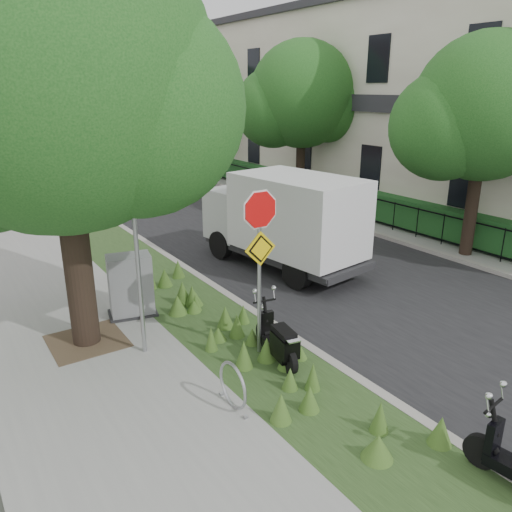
{
  "coord_description": "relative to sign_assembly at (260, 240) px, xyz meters",
  "views": [
    {
      "loc": [
        -6.08,
        -6.32,
        4.86
      ],
      "look_at": [
        -0.27,
        2.41,
        1.3
      ],
      "focal_mm": 35.0,
      "sensor_mm": 36.0,
      "label": 1
    }
  ],
  "objects": [
    {
      "name": "street_tree_main",
      "position": [
        -2.68,
        2.28,
        2.48
      ],
      "size": [
        6.21,
        5.54,
        7.66
      ],
      "color": "black",
      "rests_on": "ground"
    },
    {
      "name": "kerb_near",
      "position": [
        0.9,
        9.42,
        -2.26
      ],
      "size": [
        0.2,
        60.0,
        0.13
      ],
      "primitive_type": "cube",
      "color": "#9E9991",
      "rests_on": "ground"
    },
    {
      "name": "bike_hoop",
      "position": [
        -1.3,
        -1.18,
        -1.83
      ],
      "size": [
        0.06,
        0.78,
        0.77
      ],
      "color": "#A5A8AD",
      "rests_on": "ground"
    },
    {
      "name": "terrace_houses",
      "position": [
        12.89,
        9.42,
        1.83
      ],
      "size": [
        7.4,
        26.4,
        8.2
      ],
      "color": "beige",
      "rests_on": "ground"
    },
    {
      "name": "sign_assembly",
      "position": [
        0.0,
        0.0,
        0.0
      ],
      "size": [
        0.94,
        0.08,
        3.22
      ],
      "color": "#A5A8AD",
      "rests_on": "ground"
    },
    {
      "name": "box_truck",
      "position": [
        3.37,
        3.76,
        -0.85
      ],
      "size": [
        2.59,
        5.21,
        2.26
      ],
      "color": "#262628",
      "rests_on": "ground"
    },
    {
      "name": "verge",
      "position": [
        -0.1,
        9.42,
        -2.27
      ],
      "size": [
        2.0,
        60.0,
        0.12
      ],
      "primitive_type": "cube",
      "color": "#283F1B",
      "rests_on": "ground"
    },
    {
      "name": "scooter_near",
      "position": [
        0.08,
        -0.53,
        -1.85
      ],
      "size": [
        0.48,
        1.54,
        0.74
      ],
      "color": "black",
      "rests_on": "ground"
    },
    {
      "name": "ground",
      "position": [
        1.4,
        -0.58,
        -2.33
      ],
      "size": [
        120.0,
        120.0,
        0.0
      ],
      "primitive_type": "plane",
      "color": "#4C5147",
      "rests_on": "ground"
    },
    {
      "name": "footpath_far",
      "position": [
        9.6,
        9.42,
        -2.27
      ],
      "size": [
        3.2,
        60.0,
        0.12
      ],
      "primitive_type": "cube",
      "color": "gray",
      "rests_on": "ground"
    },
    {
      "name": "kerb_far",
      "position": [
        7.9,
        9.42,
        -2.26
      ],
      "size": [
        0.2,
        60.0,
        0.13
      ],
      "primitive_type": "cube",
      "color": "#9E9991",
      "rests_on": "ground"
    },
    {
      "name": "utility_cabinet",
      "position": [
        -1.4,
        2.92,
        -1.55
      ],
      "size": [
        1.14,
        0.88,
        1.36
      ],
      "color": "#262628",
      "rests_on": "ground"
    },
    {
      "name": "sidewalk_near",
      "position": [
        -2.85,
        9.42,
        -2.27
      ],
      "size": [
        3.5,
        60.0,
        0.12
      ],
      "primitive_type": "cube",
      "color": "gray",
      "rests_on": "ground"
    },
    {
      "name": "fence_far",
      "position": [
        8.6,
        9.42,
        -1.66
      ],
      "size": [
        0.04,
        24.0,
        1.0
      ],
      "color": "black",
      "rests_on": "ground"
    },
    {
      "name": "bare_post",
      "position": [
        -1.8,
        1.22,
        -0.21
      ],
      "size": [
        0.08,
        0.08,
        4.0
      ],
      "color": "#A5A8AD",
      "rests_on": "ground"
    },
    {
      "name": "far_tree_b",
      "position": [
        8.34,
        9.46,
        2.04
      ],
      "size": [
        4.83,
        4.31,
        6.56
      ],
      "color": "black",
      "rests_on": "ground"
    },
    {
      "name": "far_tree_a",
      "position": [
        8.34,
        1.46,
        1.8
      ],
      "size": [
        4.6,
        4.1,
        6.22
      ],
      "color": "black",
      "rests_on": "ground"
    },
    {
      "name": "road",
      "position": [
        4.4,
        9.42,
        -2.32
      ],
      "size": [
        7.0,
        60.0,
        0.01
      ],
      "primitive_type": "cube",
      "color": "black",
      "rests_on": "ground"
    },
    {
      "name": "hedge_far",
      "position": [
        9.3,
        9.42,
        -1.66
      ],
      "size": [
        1.0,
        24.0,
        1.1
      ],
      "primitive_type": "cube",
      "color": "#1B4E20",
      "rests_on": "footpath_far"
    },
    {
      "name": "far_tree_c",
      "position": [
        8.34,
        17.46,
        1.63
      ],
      "size": [
        4.37,
        3.89,
        5.93
      ],
      "color": "black",
      "rests_on": "ground"
    }
  ]
}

